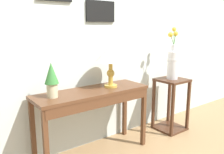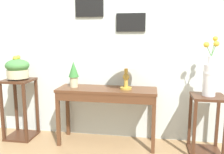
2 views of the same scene
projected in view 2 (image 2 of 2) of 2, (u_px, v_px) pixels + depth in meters
The scene contains 8 objects.
back_wall_with_art at pixel (118, 38), 3.24m from camera, with size 9.00×0.13×2.80m.
console_table at pixel (107, 97), 3.07m from camera, with size 1.29×0.42×0.76m.
table_lamp at pixel (126, 61), 2.97m from camera, with size 0.37×0.37×0.48m.
potted_plant_on_console at pixel (74, 73), 3.13m from camera, with size 0.14×0.14×0.34m.
pedestal_stand_left at pixel (20, 109), 3.33m from camera, with size 0.38×0.38×0.84m.
planter_bowl_wide_left at pixel (17, 68), 3.23m from camera, with size 0.32×0.32×0.33m.
pedestal_stand_right at pixel (206, 125), 2.87m from camera, with size 0.38×0.38×0.74m.
flower_vase_tall_right at pixel (210, 75), 2.77m from camera, with size 0.18×0.16×0.70m.
Camera 2 is at (0.46, -1.84, 1.43)m, focal length 37.92 mm.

